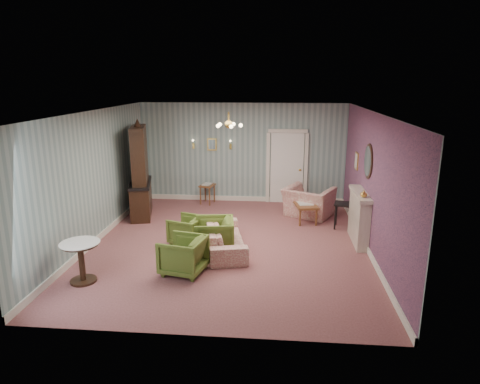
# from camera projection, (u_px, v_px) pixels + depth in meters

# --- Properties ---
(floor) EXTENTS (7.00, 7.00, 0.00)m
(floor) POSITION_uv_depth(u_px,v_px,m) (229.00, 244.00, 9.44)
(floor) COLOR #935655
(floor) RESTS_ON ground
(ceiling) EXTENTS (7.00, 7.00, 0.00)m
(ceiling) POSITION_uv_depth(u_px,v_px,m) (229.00, 112.00, 8.69)
(ceiling) COLOR white
(ceiling) RESTS_ON ground
(wall_back) EXTENTS (6.00, 0.00, 6.00)m
(wall_back) POSITION_uv_depth(u_px,v_px,m) (243.00, 153.00, 12.43)
(wall_back) COLOR gray
(wall_back) RESTS_ON ground
(wall_front) EXTENTS (6.00, 0.00, 6.00)m
(wall_front) POSITION_uv_depth(u_px,v_px,m) (199.00, 241.00, 5.70)
(wall_front) COLOR gray
(wall_front) RESTS_ON ground
(wall_left) EXTENTS (0.00, 7.00, 7.00)m
(wall_left) POSITION_uv_depth(u_px,v_px,m) (94.00, 178.00, 9.32)
(wall_left) COLOR gray
(wall_left) RESTS_ON ground
(wall_right) EXTENTS (0.00, 7.00, 7.00)m
(wall_right) POSITION_uv_depth(u_px,v_px,m) (372.00, 184.00, 8.80)
(wall_right) COLOR gray
(wall_right) RESTS_ON ground
(wall_right_floral) EXTENTS (0.00, 7.00, 7.00)m
(wall_right_floral) POSITION_uv_depth(u_px,v_px,m) (372.00, 184.00, 8.81)
(wall_right_floral) COLOR #BB5D77
(wall_right_floral) RESTS_ON ground
(door) EXTENTS (1.12, 0.12, 2.16)m
(door) POSITION_uv_depth(u_px,v_px,m) (287.00, 167.00, 12.38)
(door) COLOR white
(door) RESTS_ON floor
(olive_chair_a) EXTENTS (0.86, 0.90, 0.78)m
(olive_chair_a) POSITION_uv_depth(u_px,v_px,m) (183.00, 253.00, 7.96)
(olive_chair_a) COLOR #546B25
(olive_chair_a) RESTS_ON floor
(olive_chair_b) EXTENTS (0.85, 0.89, 0.82)m
(olive_chair_b) POSITION_uv_depth(u_px,v_px,m) (214.00, 234.00, 8.90)
(olive_chair_b) COLOR #546B25
(olive_chair_b) RESTS_ON floor
(olive_chair_c) EXTENTS (0.80, 0.83, 0.69)m
(olive_chair_c) POSITION_uv_depth(u_px,v_px,m) (187.00, 229.00, 9.41)
(olive_chair_c) COLOR #546B25
(olive_chair_c) RESTS_ON floor
(sofa_chintz) EXTENTS (0.98, 2.02, 0.76)m
(sofa_chintz) POSITION_uv_depth(u_px,v_px,m) (225.00, 233.00, 9.05)
(sofa_chintz) COLOR #A54247
(sofa_chintz) RESTS_ON floor
(wingback_chair) EXTENTS (1.41, 1.23, 1.04)m
(wingback_chair) POSITION_uv_depth(u_px,v_px,m) (309.00, 197.00, 11.27)
(wingback_chair) COLOR #A54247
(wingback_chair) RESTS_ON floor
(dresser) EXTENTS (0.88, 1.60, 2.53)m
(dresser) POSITION_uv_depth(u_px,v_px,m) (139.00, 169.00, 11.12)
(dresser) COLOR black
(dresser) RESTS_ON floor
(fireplace) EXTENTS (0.30, 1.40, 1.16)m
(fireplace) POSITION_uv_depth(u_px,v_px,m) (359.00, 217.00, 9.43)
(fireplace) COLOR beige
(fireplace) RESTS_ON floor
(mantel_vase) EXTENTS (0.15, 0.15, 0.15)m
(mantel_vase) POSITION_uv_depth(u_px,v_px,m) (364.00, 194.00, 8.87)
(mantel_vase) COLOR gold
(mantel_vase) RESTS_ON fireplace
(oval_mirror) EXTENTS (0.04, 0.76, 0.84)m
(oval_mirror) POSITION_uv_depth(u_px,v_px,m) (368.00, 161.00, 9.09)
(oval_mirror) COLOR white
(oval_mirror) RESTS_ON wall_right
(framed_print) EXTENTS (0.04, 0.34, 0.42)m
(framed_print) POSITION_uv_depth(u_px,v_px,m) (357.00, 161.00, 10.45)
(framed_print) COLOR gold
(framed_print) RESTS_ON wall_right
(coffee_table) EXTENTS (0.68, 1.01, 0.48)m
(coffee_table) POSITION_uv_depth(u_px,v_px,m) (304.00, 212.00, 10.94)
(coffee_table) COLOR brown
(coffee_table) RESTS_ON floor
(side_table_black) EXTENTS (0.51, 0.51, 0.64)m
(side_table_black) POSITION_uv_depth(u_px,v_px,m) (343.00, 216.00, 10.38)
(side_table_black) COLOR black
(side_table_black) RESTS_ON floor
(pedestal_table) EXTENTS (0.81, 0.81, 0.77)m
(pedestal_table) POSITION_uv_depth(u_px,v_px,m) (82.00, 262.00, 7.60)
(pedestal_table) COLOR black
(pedestal_table) RESTS_ON floor
(nesting_table) EXTENTS (0.47, 0.54, 0.62)m
(nesting_table) POSITION_uv_depth(u_px,v_px,m) (207.00, 193.00, 12.45)
(nesting_table) COLOR brown
(nesting_table) RESTS_ON floor
(gilt_mirror_back) EXTENTS (0.28, 0.06, 0.36)m
(gilt_mirror_back) POSITION_uv_depth(u_px,v_px,m) (212.00, 144.00, 12.40)
(gilt_mirror_back) COLOR gold
(gilt_mirror_back) RESTS_ON wall_back
(sconce_left) EXTENTS (0.16, 0.12, 0.30)m
(sconce_left) POSITION_uv_depth(u_px,v_px,m) (193.00, 144.00, 12.43)
(sconce_left) COLOR gold
(sconce_left) RESTS_ON wall_back
(sconce_right) EXTENTS (0.16, 0.12, 0.30)m
(sconce_right) POSITION_uv_depth(u_px,v_px,m) (230.00, 145.00, 12.34)
(sconce_right) COLOR gold
(sconce_right) RESTS_ON wall_back
(chandelier) EXTENTS (0.56, 0.56, 0.36)m
(chandelier) POSITION_uv_depth(u_px,v_px,m) (229.00, 125.00, 8.76)
(chandelier) COLOR gold
(chandelier) RESTS_ON ceiling
(burgundy_cushion) EXTENTS (0.41, 0.28, 0.39)m
(burgundy_cushion) POSITION_uv_depth(u_px,v_px,m) (307.00, 200.00, 11.14)
(burgundy_cushion) COLOR maroon
(burgundy_cushion) RESTS_ON wingback_chair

